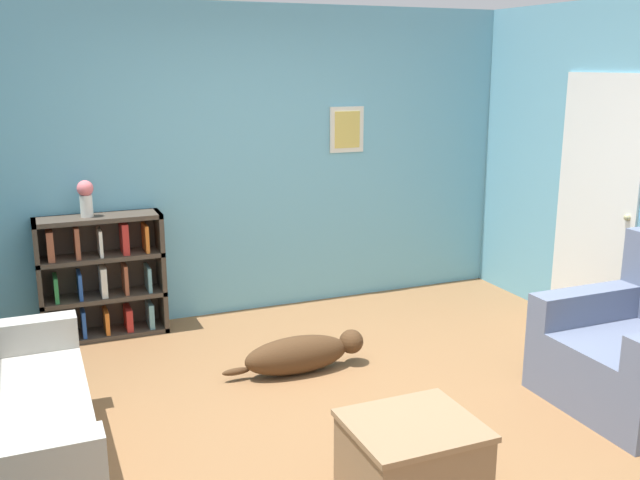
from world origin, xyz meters
TOP-DOWN VIEW (x-y plane):
  - ground_plane at (0.00, 0.00)m, footprint 14.00×14.00m
  - wall_back at (0.00, 2.25)m, footprint 5.60×0.13m
  - bookshelf at (-1.17, 2.06)m, footprint 0.96×0.29m
  - coffee_table at (-0.05, -0.87)m, footprint 0.62×0.56m
  - dog at (0.02, 0.78)m, footprint 1.04×0.24m
  - vase at (-1.25, 2.04)m, footprint 0.12×0.12m

SIDE VIEW (x-z plane):
  - ground_plane at x=0.00m, z-range 0.00..0.00m
  - dog at x=0.02m, z-range 0.00..0.27m
  - coffee_table at x=-0.05m, z-range 0.01..0.46m
  - bookshelf at x=-1.17m, z-range 0.00..0.97m
  - vase at x=-1.25m, z-range 1.00..1.28m
  - wall_back at x=0.00m, z-range 0.00..2.60m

